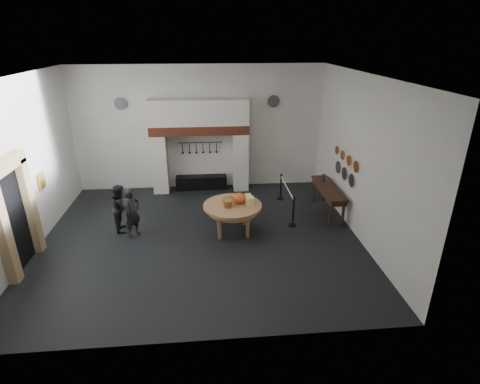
{
  "coord_description": "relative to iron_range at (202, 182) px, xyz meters",
  "views": [
    {
      "loc": [
        0.26,
        -9.54,
        5.43
      ],
      "look_at": [
        1.13,
        0.06,
        1.35
      ],
      "focal_mm": 28.0,
      "sensor_mm": 36.0,
      "label": 1
    }
  ],
  "objects": [
    {
      "name": "pumpkin",
      "position": [
        1.13,
        -3.36,
        0.78
      ],
      "size": [
        0.36,
        0.36,
        0.31
      ],
      "primitive_type": "ellipsoid",
      "color": "#E55120",
      "rests_on": "work_table"
    },
    {
      "name": "ceiling",
      "position": [
        0.0,
        -3.72,
        4.25
      ],
      "size": [
        9.0,
        8.0,
        0.02
      ],
      "primitive_type": "cube",
      "color": "silver",
      "rests_on": "wall_back"
    },
    {
      "name": "barrier_post_far",
      "position": [
        2.79,
        -1.26,
        0.2
      ],
      "size": [
        0.05,
        0.05,
        0.9
      ],
      "primitive_type": "cylinder",
      "color": "black",
      "rests_on": "floor"
    },
    {
      "name": "floor",
      "position": [
        0.0,
        -3.72,
        -0.25
      ],
      "size": [
        9.0,
        8.0,
        0.02
      ],
      "primitive_type": "cube",
      "color": "black",
      "rests_on": "ground"
    },
    {
      "name": "pewter_plate_right",
      "position": [
        4.46,
        -2.12,
        1.2
      ],
      "size": [
        0.03,
        0.4,
        0.4
      ],
      "primitive_type": "cylinder",
      "rotation": [
        0.0,
        1.57,
        0.0
      ],
      "color": "#4C4C51",
      "rests_on": "wall_right"
    },
    {
      "name": "pewter_plate_mid",
      "position": [
        4.46,
        -2.72,
        1.2
      ],
      "size": [
        0.03,
        0.4,
        0.4
      ],
      "primitive_type": "cylinder",
      "rotation": [
        0.0,
        1.57,
        0.0
      ],
      "color": "#4C4C51",
      "rests_on": "wall_right"
    },
    {
      "name": "barrier_rope",
      "position": [
        2.79,
        -2.26,
        0.6
      ],
      "size": [
        0.04,
        2.0,
        0.04
      ],
      "primitive_type": "cylinder",
      "rotation": [
        1.57,
        0.0,
        0.0
      ],
      "color": "white",
      "rests_on": "barrier_post_near"
    },
    {
      "name": "barrier_post_near",
      "position": [
        2.79,
        -3.26,
        0.2
      ],
      "size": [
        0.05,
        0.05,
        0.9
      ],
      "primitive_type": "cylinder",
      "color": "black",
      "rests_on": "floor"
    },
    {
      "name": "hearth_brick_band",
      "position": [
        0.0,
        -0.07,
        2.06
      ],
      "size": [
        3.5,
        0.72,
        0.32
      ],
      "primitive_type": "cube",
      "color": "#9E442B",
      "rests_on": "chimney_pier_left"
    },
    {
      "name": "chimney_pier_right",
      "position": [
        1.48,
        -0.07,
        0.82
      ],
      "size": [
        0.55,
        0.7,
        2.15
      ],
      "primitive_type": "cube",
      "color": "silver",
      "rests_on": "floor"
    },
    {
      "name": "bread_loaf",
      "position": [
        0.83,
        -3.11,
        0.69
      ],
      "size": [
        0.31,
        0.18,
        0.13
      ],
      "primitive_type": "ellipsoid",
      "color": "olive",
      "rests_on": "work_table"
    },
    {
      "name": "copper_pan_c",
      "position": [
        4.46,
        -2.42,
        1.7
      ],
      "size": [
        0.03,
        0.3,
        0.3
      ],
      "primitive_type": "cylinder",
      "rotation": [
        0.0,
        1.57,
        0.0
      ],
      "color": "#C6662D",
      "rests_on": "wall_right"
    },
    {
      "name": "wicker_basket",
      "position": [
        0.78,
        -3.61,
        0.73
      ],
      "size": [
        0.37,
        0.37,
        0.22
      ],
      "primitive_type": "cone",
      "rotation": [
        3.14,
        0.0,
        -0.18
      ],
      "color": "brown",
      "rests_on": "work_table"
    },
    {
      "name": "wall_back",
      "position": [
        0.0,
        0.28,
        2.0
      ],
      "size": [
        9.0,
        0.02,
        4.5
      ],
      "primitive_type": "cube",
      "color": "white",
      "rests_on": "floor"
    },
    {
      "name": "iron_range",
      "position": [
        0.0,
        0.0,
        0.0
      ],
      "size": [
        1.9,
        0.45,
        0.5
      ],
      "primitive_type": "cube",
      "color": "black",
      "rests_on": "floor"
    },
    {
      "name": "wall_front",
      "position": [
        0.0,
        -7.72,
        2.0
      ],
      "size": [
        9.0,
        0.02,
        4.5
      ],
      "primitive_type": "cube",
      "color": "white",
      "rests_on": "floor"
    },
    {
      "name": "pewter_plate_back_right",
      "position": [
        2.7,
        0.24,
        2.95
      ],
      "size": [
        0.44,
        0.03,
        0.44
      ],
      "primitive_type": "cylinder",
      "rotation": [
        1.57,
        0.0,
        0.0
      ],
      "color": "#4C4C51",
      "rests_on": "wall_back"
    },
    {
      "name": "copper_pan_a",
      "position": [
        4.46,
        -3.52,
        1.7
      ],
      "size": [
        0.03,
        0.34,
        0.34
      ],
      "primitive_type": "cylinder",
      "rotation": [
        0.0,
        1.57,
        0.0
      ],
      "color": "#C6662D",
      "rests_on": "wall_right"
    },
    {
      "name": "door_jamb_far",
      "position": [
        -4.38,
        -4.02,
        1.05
      ],
      "size": [
        0.22,
        0.3,
        2.6
      ],
      "primitive_type": "cube",
      "color": "tan",
      "rests_on": "floor"
    },
    {
      "name": "visitor_far",
      "position": [
        -2.34,
        -3.03,
        0.47
      ],
      "size": [
        0.63,
        0.76,
        1.44
      ],
      "primitive_type": "imported",
      "rotation": [
        0.0,
        0.0,
        1.69
      ],
      "color": "black",
      "rests_on": "floor"
    },
    {
      "name": "copper_pan_b",
      "position": [
        4.46,
        -2.97,
        1.7
      ],
      "size": [
        0.03,
        0.32,
        0.32
      ],
      "primitive_type": "cylinder",
      "rotation": [
        0.0,
        1.57,
        0.0
      ],
      "color": "#C6662D",
      "rests_on": "wall_right"
    },
    {
      "name": "cheese_block_big",
      "position": [
        1.43,
        -3.51,
        0.74
      ],
      "size": [
        0.22,
        0.22,
        0.24
      ],
      "primitive_type": "cube",
      "color": "#FFF998",
      "rests_on": "work_table"
    },
    {
      "name": "utensil_rail",
      "position": [
        0.0,
        0.2,
        1.5
      ],
      "size": [
        1.6,
        0.02,
        0.02
      ],
      "primitive_type": "cylinder",
      "rotation": [
        0.0,
        1.57,
        0.0
      ],
      "color": "black",
      "rests_on": "wall_back"
    },
    {
      "name": "side_table",
      "position": [
        4.1,
        -2.46,
        0.62
      ],
      "size": [
        0.55,
        2.2,
        0.06
      ],
      "primitive_type": "cube",
      "color": "#3A1F15",
      "rests_on": "floor"
    },
    {
      "name": "copper_pan_d",
      "position": [
        4.46,
        -1.87,
        1.7
      ],
      "size": [
        0.03,
        0.28,
        0.28
      ],
      "primitive_type": "cylinder",
      "rotation": [
        0.0,
        1.57,
        0.0
      ],
      "color": "#C6662D",
      "rests_on": "wall_right"
    },
    {
      "name": "wall_left",
      "position": [
        -4.5,
        -3.72,
        2.0
      ],
      "size": [
        0.02,
        8.0,
        4.5
      ],
      "primitive_type": "cube",
      "color": "white",
      "rests_on": "floor"
    },
    {
      "name": "wall_right",
      "position": [
        4.5,
        -3.72,
        2.0
      ],
      "size": [
        0.02,
        8.0,
        4.5
      ],
      "primitive_type": "cube",
      "color": "white",
      "rests_on": "floor"
    },
    {
      "name": "chimney_pier_left",
      "position": [
        -1.48,
        -0.07,
        0.82
      ],
      "size": [
        0.55,
        0.7,
        2.15
      ],
      "primitive_type": "cube",
      "color": "silver",
      "rests_on": "floor"
    },
    {
      "name": "wall_plaque",
      "position": [
        -4.45,
        -2.92,
        1.35
      ],
      "size": [
        0.05,
        0.34,
        0.44
      ],
      "primitive_type": "cube",
      "color": "gold",
      "rests_on": "wall_left"
    },
    {
      "name": "chimney_hood",
      "position": [
        0.0,
        -0.07,
        2.67
      ],
      "size": [
        3.5,
        0.7,
        0.9
      ],
      "primitive_type": "cube",
      "color": "silver",
      "rests_on": "hearth_brick_band"
    },
    {
      "name": "door_jamb_near",
      "position": [
        -4.38,
        -5.42,
        1.05
      ],
      "size": [
        0.22,
        0.3,
        2.6
      ],
      "primitive_type": "cube",
      "color": "tan",
      "rests_on": "floor"
    },
    {
      "name": "cheese_block_small",
      "position": [
        1.41,
        -3.21,
        0.72
      ],
      "size": [
        0.18,
        0.18,
        0.2
      ],
      "primitive_type": "cube",
      "color": "#FFFB98",
      "rests_on": "work_table"
    },
    {
      "name": "visitor_near",
      "position": [
        -1.94,
        -3.43,
        0.48
      ],
      "size": [
        0.61,
        0.63,
        1.46
      ],
      "primitive_type": "imported",
      "rotation": [
        0.0,
        0.0,
        0.88
      ],
      "color": "black",
      "rests_on": "floor"
    },
    {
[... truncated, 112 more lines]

